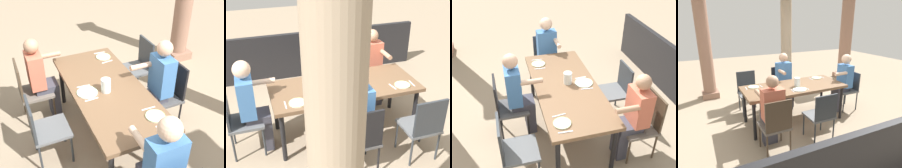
# 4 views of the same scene
# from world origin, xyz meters

# --- Properties ---
(ground_plane) EXTENTS (16.00, 16.00, 0.00)m
(ground_plane) POSITION_xyz_m (0.00, 0.00, 0.00)
(ground_plane) COLOR gray
(dining_table) EXTENTS (2.04, 0.88, 0.77)m
(dining_table) POSITION_xyz_m (0.00, 0.00, 0.70)
(dining_table) COLOR brown
(dining_table) RESTS_ON ground
(chair_west_north) EXTENTS (0.44, 0.44, 0.92)m
(chair_west_north) POSITION_xyz_m (-0.73, 0.86, 0.52)
(chair_west_north) COLOR #5B5E61
(chair_west_north) RESTS_ON ground
(chair_west_south) EXTENTS (0.44, 0.44, 0.94)m
(chair_west_south) POSITION_xyz_m (-0.73, -0.86, 0.53)
(chair_west_south) COLOR #6A6158
(chair_west_south) RESTS_ON ground
(chair_mid_north) EXTENTS (0.44, 0.44, 0.95)m
(chair_mid_north) POSITION_xyz_m (0.10, 0.86, 0.53)
(chair_mid_north) COLOR #4F4F50
(chair_mid_north) RESTS_ON ground
(chair_mid_south) EXTENTS (0.44, 0.44, 0.89)m
(chair_mid_south) POSITION_xyz_m (0.10, -0.86, 0.51)
(chair_mid_south) COLOR #5B5E61
(chair_mid_south) RESTS_ON ground
(chair_head_east) EXTENTS (0.44, 0.44, 0.88)m
(chair_head_east) POSITION_xyz_m (1.44, 0.00, 0.52)
(chair_head_east) COLOR #5B5E61
(chair_head_east) RESTS_ON ground
(diner_woman_green) EXTENTS (0.50, 0.35, 1.31)m
(diner_woman_green) POSITION_xyz_m (1.25, -0.00, 0.71)
(diner_woman_green) COLOR #3F3F4C
(diner_woman_green) RESTS_ON ground
(diner_man_white) EXTENTS (0.35, 0.49, 1.26)m
(diner_man_white) POSITION_xyz_m (-0.74, -0.68, 0.67)
(diner_man_white) COLOR #3F3F4C
(diner_man_white) RESTS_ON ground
(diner_guest_third) EXTENTS (0.35, 0.49, 1.32)m
(diner_guest_third) POSITION_xyz_m (0.09, 0.67, 0.70)
(diner_guest_third) COLOR #3F3F4C
(diner_guest_third) RESTS_ON ground
(plate_0) EXTENTS (0.22, 0.22, 0.02)m
(plate_0) POSITION_xyz_m (-0.75, 0.26, 0.78)
(plate_0) COLOR silver
(plate_0) RESTS_ON dining_table
(fork_0) EXTENTS (0.03, 0.17, 0.01)m
(fork_0) POSITION_xyz_m (-0.90, 0.26, 0.77)
(fork_0) COLOR silver
(fork_0) RESTS_ON dining_table
(spoon_0) EXTENTS (0.04, 0.17, 0.01)m
(spoon_0) POSITION_xyz_m (-0.60, 0.26, 0.77)
(spoon_0) COLOR silver
(spoon_0) RESTS_ON dining_table
(plate_1) EXTENTS (0.26, 0.26, 0.02)m
(plate_1) POSITION_xyz_m (-0.01, -0.26, 0.78)
(plate_1) COLOR white
(plate_1) RESTS_ON dining_table
(fork_1) EXTENTS (0.03, 0.17, 0.01)m
(fork_1) POSITION_xyz_m (-0.16, -0.26, 0.77)
(fork_1) COLOR silver
(fork_1) RESTS_ON dining_table
(spoon_1) EXTENTS (0.02, 0.17, 0.01)m
(spoon_1) POSITION_xyz_m (0.14, -0.26, 0.77)
(spoon_1) COLOR silver
(spoon_1) RESTS_ON dining_table
(plate_2) EXTENTS (0.22, 0.22, 0.02)m
(plate_2) POSITION_xyz_m (0.71, 0.27, 0.78)
(plate_2) COLOR silver
(plate_2) RESTS_ON dining_table
(fork_2) EXTENTS (0.02, 0.17, 0.01)m
(fork_2) POSITION_xyz_m (0.56, 0.27, 0.77)
(fork_2) COLOR silver
(fork_2) RESTS_ON dining_table
(spoon_2) EXTENTS (0.02, 0.17, 0.01)m
(spoon_2) POSITION_xyz_m (0.86, 0.27, 0.77)
(spoon_2) COLOR silver
(spoon_2) RESTS_ON dining_table
(water_pitcher) EXTENTS (0.12, 0.12, 0.17)m
(water_pitcher) POSITION_xyz_m (0.06, -0.04, 0.84)
(water_pitcher) COLOR white
(water_pitcher) RESTS_ON dining_table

